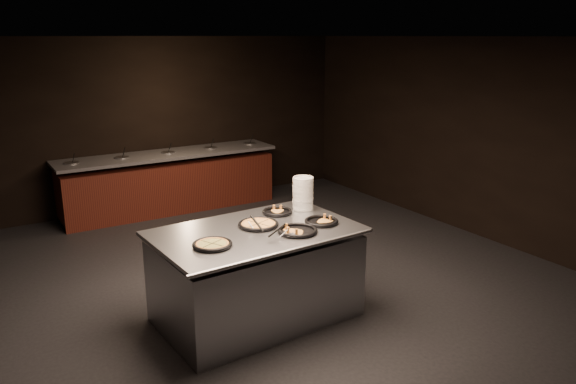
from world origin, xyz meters
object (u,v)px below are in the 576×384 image
Objects in this scene: serving_counter at (256,276)px; pan_veggie_whole at (212,244)px; plate_stack at (303,194)px; pan_cheese_whole at (258,224)px.

pan_veggie_whole is at bearing -163.88° from serving_counter.
serving_counter is 5.64× the size of plate_stack.
serving_counter is at bearing 19.06° from pan_veggie_whole.
plate_stack is 1.48m from pan_veggie_whole.
pan_cheese_whole is (-0.72, -0.24, -0.17)m from plate_stack.
plate_stack is 0.77m from pan_cheese_whole.
pan_cheese_whole is at bearing 44.38° from serving_counter.
pan_veggie_whole is (-1.37, -0.53, -0.17)m from plate_stack.
serving_counter is at bearing -132.69° from pan_cheese_whole.
pan_veggie_whole is 0.71m from pan_cheese_whole.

